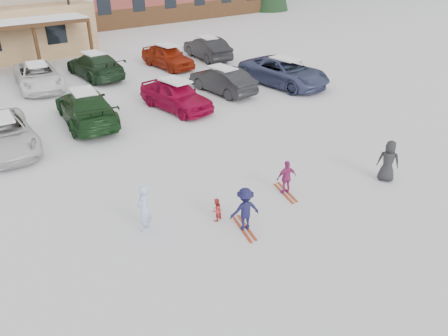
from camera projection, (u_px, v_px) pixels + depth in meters
ground at (235, 209)px, 14.13m from camera, size 160.00×160.00×0.00m
lamp_post at (69, 5)px, 30.62m from camera, size 0.50×0.25×6.30m
adult_skier at (144, 209)px, 12.76m from camera, size 0.67×0.63×1.55m
toddler_red at (216, 210)px, 13.42m from camera, size 0.44×0.39×0.77m
child_navy at (245, 209)px, 12.86m from camera, size 1.02×0.75×1.40m
skis_child_navy at (244, 228)px, 13.18m from camera, size 0.58×1.40×0.03m
child_magenta at (287, 177)px, 14.74m from camera, size 0.78×0.49×1.24m
skis_child_magenta at (285, 193)px, 15.02m from camera, size 0.58×1.40×0.03m
bystander_dark at (388, 161)px, 15.48m from camera, size 0.83×0.90×1.54m
parked_car_2 at (3, 134)px, 17.82m from camera, size 2.64×5.13×1.39m
parked_car_3 at (86, 107)px, 20.34m from camera, size 2.93×5.58×1.54m
parked_car_4 at (176, 95)px, 22.00m from camera, size 2.31×4.60×1.50m
parked_car_5 at (222, 80)px, 24.39m from camera, size 1.83×4.42×1.42m
parked_car_6 at (284, 72)px, 25.66m from camera, size 3.19×5.90×1.57m
parked_car_10 at (39, 76)px, 25.14m from camera, size 3.05×5.36×1.41m
parked_car_11 at (95, 65)px, 27.07m from camera, size 2.27×5.26×1.51m
parked_car_12 at (168, 56)px, 29.13m from camera, size 2.09×4.53×1.50m
parked_car_13 at (207, 48)px, 31.16m from camera, size 2.13×4.81×1.54m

